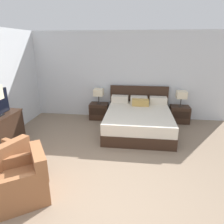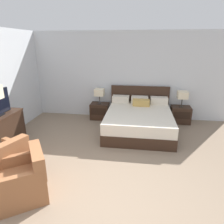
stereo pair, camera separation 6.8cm
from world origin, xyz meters
name	(u,v)px [view 2 (the right image)]	position (x,y,z in m)	size (l,w,h in m)	color
ground_plane	(91,212)	(0.00, 0.00, 0.00)	(11.84, 11.84, 0.00)	#84705B
wall_back	(120,76)	(0.00, 3.98, 1.30)	(6.51, 0.06, 2.61)	silver
bed	(139,120)	(0.61, 2.94, 0.30)	(1.76, 2.06, 1.03)	#332116
nightstand_left	(100,111)	(-0.60, 3.67, 0.25)	(0.55, 0.42, 0.49)	#332116
nightstand_right	(180,115)	(1.83, 3.67, 0.25)	(0.55, 0.42, 0.49)	#332116
table_lamp_left	(99,92)	(-0.60, 3.68, 0.84)	(0.28, 0.28, 0.46)	#332D28
table_lamp_right	(183,95)	(1.83, 3.68, 0.84)	(0.28, 0.28, 0.46)	#332D28
dresser	(1,132)	(-2.40, 1.53, 0.39)	(0.46, 1.20, 0.76)	#332116
armchair_by_window	(4,164)	(-1.64, 0.52, 0.28)	(0.88, 0.88, 0.76)	#935B38
armchair_companion	(24,180)	(-1.07, 0.17, 0.28)	(0.95, 0.95, 0.76)	#935B38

